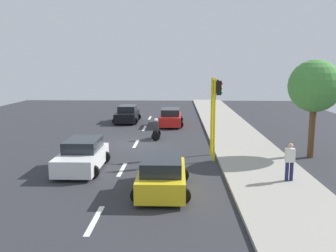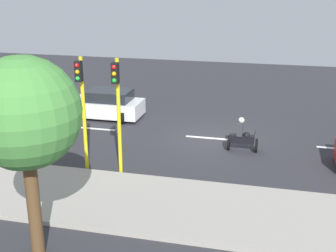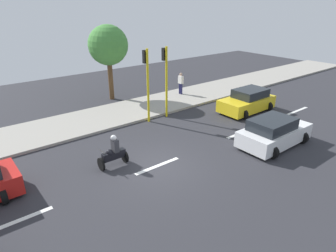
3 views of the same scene
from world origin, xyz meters
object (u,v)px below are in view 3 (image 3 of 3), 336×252
Objects in this scene: car_yellow_cab at (247,101)px; traffic_light_midblock at (147,75)px; traffic_light_corner at (166,72)px; street_tree_center at (108,46)px; car_white at (274,132)px; pedestrian_near_signal at (181,83)px; motorcycle at (113,153)px.

traffic_light_midblock is (2.69, 6.36, 2.22)m from car_yellow_cab.
car_yellow_cab is 6.05m from traffic_light_corner.
street_tree_center reaches higher than car_yellow_cab.
car_white is 0.75× the size of street_tree_center.
pedestrian_near_signal is at bearing -11.21° from car_white.
traffic_light_midblock is at bearing 119.16° from pedestrian_near_signal.
pedestrian_near_signal is at bearing -60.84° from traffic_light_midblock.
car_yellow_cab is at bearing -85.21° from motorcycle.
car_yellow_cab is at bearing -112.92° from traffic_light_midblock.
traffic_light_corner is 1.41m from traffic_light_midblock.
car_yellow_cab is at bearing -144.14° from street_tree_center.
car_white is 7.86m from traffic_light_midblock.
motorcycle reaches higher than car_yellow_cab.
street_tree_center is (12.33, 2.79, 3.31)m from car_white.
traffic_light_corner is at bearing 61.49° from car_yellow_cab.
motorcycle is 0.34× the size of traffic_light_midblock.
motorcycle is (-0.90, 10.73, -0.07)m from car_yellow_cab.
motorcycle is 0.34× the size of traffic_light_corner.
street_tree_center is (5.51, -0.43, 1.09)m from traffic_light_midblock.
traffic_light_midblock is 5.63m from street_tree_center.
car_white is at bearing -167.25° from street_tree_center.
motorcycle reaches higher than car_white.
street_tree_center reaches higher than traffic_light_midblock.
traffic_light_corner is (6.82, 1.81, 2.22)m from car_white.
pedestrian_near_signal is 6.16m from street_tree_center.
car_white is 5.19m from car_yellow_cab.
traffic_light_corner is (-2.87, 3.73, 1.87)m from pedestrian_near_signal.
car_white is at bearing -113.06° from motorcycle.
car_white is 9.89m from pedestrian_near_signal.
traffic_light_midblock is (0.00, 1.41, 0.00)m from traffic_light_corner.
traffic_light_midblock is at bearing 67.08° from car_yellow_cab.
car_yellow_cab is 0.88× the size of traffic_light_corner.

